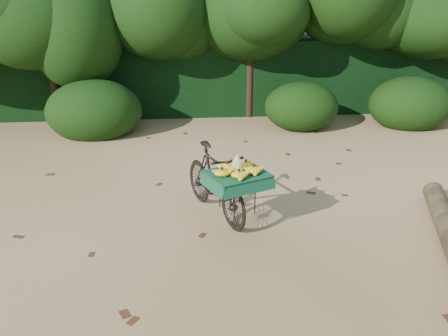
{
  "coord_description": "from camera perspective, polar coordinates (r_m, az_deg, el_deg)",
  "views": [
    {
      "loc": [
        -1.12,
        -5.76,
        3.01
      ],
      "look_at": [
        -0.62,
        -0.14,
        0.83
      ],
      "focal_mm": 38.0,
      "sensor_mm": 36.0,
      "label": 1
    }
  ],
  "objects": [
    {
      "name": "tree_row",
      "position": [
        11.31,
        -2.84,
        15.99
      ],
      "size": [
        14.5,
        2.0,
        4.0
      ],
      "primitive_type": null,
      "color": "black",
      "rests_on": "ground"
    },
    {
      "name": "ground",
      "position": [
        6.59,
        5.26,
        -6.12
      ],
      "size": [
        80.0,
        80.0,
        0.0
      ],
      "primitive_type": "plane",
      "color": "tan",
      "rests_on": "ground"
    },
    {
      "name": "leaf_litter",
      "position": [
        7.17,
        4.36,
        -3.72
      ],
      "size": [
        7.0,
        7.3,
        0.01
      ],
      "primitive_type": null,
      "color": "#452512",
      "rests_on": "ground"
    },
    {
      "name": "hedge_backdrop",
      "position": [
        12.29,
        0.18,
        11.25
      ],
      "size": [
        26.0,
        1.8,
        1.8
      ],
      "primitive_type": "cube",
      "color": "black",
      "rests_on": "ground"
    },
    {
      "name": "vendor_bicycle",
      "position": [
        6.46,
        -0.98,
        -1.62
      ],
      "size": [
        1.23,
        1.82,
        1.0
      ],
      "rotation": [
        0.0,
        0.0,
        0.41
      ],
      "color": "black",
      "rests_on": "ground"
    },
    {
      "name": "bush_clumps",
      "position": [
        10.51,
        3.93,
        6.98
      ],
      "size": [
        8.8,
        1.7,
        0.9
      ],
      "primitive_type": null,
      "color": "black",
      "rests_on": "ground"
    }
  ]
}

